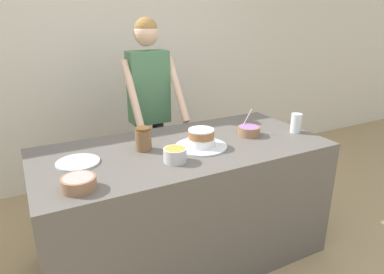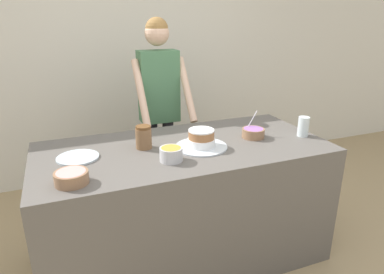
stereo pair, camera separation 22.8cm
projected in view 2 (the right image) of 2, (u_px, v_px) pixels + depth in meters
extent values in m
cube|color=silver|center=(130.00, 58.00, 3.61)|extent=(10.00, 0.05, 2.60)
cube|color=#5B5651|center=(185.00, 203.00, 2.48)|extent=(1.97, 0.93, 0.89)
cylinder|color=#2D2D38|center=(153.00, 163.00, 3.21)|extent=(0.10, 0.10, 0.83)
cylinder|color=#2D2D38|center=(169.00, 161.00, 3.27)|extent=(0.10, 0.10, 0.83)
cube|color=#4C7F56|center=(159.00, 87.00, 3.00)|extent=(0.34, 0.19, 0.62)
cylinder|color=beige|center=(141.00, 93.00, 2.78)|extent=(0.06, 0.39, 0.52)
cylinder|color=beige|center=(187.00, 89.00, 2.92)|extent=(0.06, 0.39, 0.52)
sphere|color=beige|center=(157.00, 33.00, 2.84)|extent=(0.21, 0.21, 0.21)
sphere|color=olive|center=(157.00, 29.00, 2.83)|extent=(0.19, 0.19, 0.19)
cylinder|color=silver|center=(201.00, 147.00, 2.31)|extent=(0.35, 0.35, 0.01)
cylinder|color=white|center=(201.00, 142.00, 2.30)|extent=(0.18, 0.18, 0.05)
cylinder|color=#9E663D|center=(201.00, 135.00, 2.28)|extent=(0.17, 0.17, 0.05)
cylinder|color=white|center=(201.00, 130.00, 2.27)|extent=(0.17, 0.17, 0.01)
cylinder|color=silver|center=(171.00, 154.00, 2.08)|extent=(0.14, 0.14, 0.09)
cylinder|color=#EF9938|center=(171.00, 149.00, 2.07)|extent=(0.12, 0.12, 0.01)
cylinder|color=#936B4C|center=(253.00, 133.00, 2.49)|extent=(0.16, 0.16, 0.07)
cylinder|color=#9E66B7|center=(253.00, 129.00, 2.48)|extent=(0.14, 0.14, 0.01)
cylinder|color=silver|center=(250.00, 122.00, 2.52)|extent=(0.10, 0.02, 0.18)
cylinder|color=#936B4C|center=(71.00, 178.00, 1.81)|extent=(0.18, 0.18, 0.07)
cylinder|color=pink|center=(71.00, 173.00, 1.80)|extent=(0.15, 0.15, 0.01)
cylinder|color=silver|center=(303.00, 127.00, 2.50)|extent=(0.08, 0.08, 0.15)
cylinder|color=silver|center=(78.00, 157.00, 2.13)|extent=(0.26, 0.26, 0.01)
cylinder|color=brown|center=(144.00, 138.00, 2.28)|extent=(0.11, 0.11, 0.14)
cylinder|color=brown|center=(143.00, 127.00, 2.25)|extent=(0.10, 0.10, 0.02)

